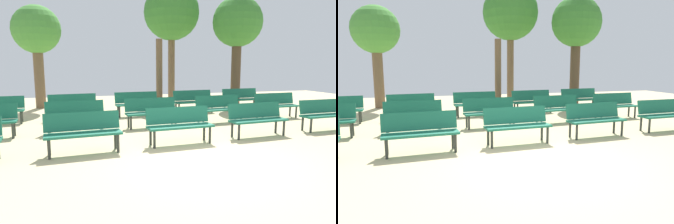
% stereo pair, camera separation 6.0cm
% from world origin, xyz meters
% --- Properties ---
extents(ground_plane, '(26.52, 26.52, 0.00)m').
position_xyz_m(ground_plane, '(0.00, 0.00, 0.00)').
color(ground_plane, '#CCB789').
extents(bench_r0_c1, '(1.63, 0.61, 0.87)m').
position_xyz_m(bench_r0_c1, '(-2.34, 1.37, 0.50)').
color(bench_r0_c1, '#19664C').
rests_on(bench_r0_c1, ground_plane).
extents(bench_r0_c2, '(1.63, 0.58, 0.87)m').
position_xyz_m(bench_r0_c2, '(-0.11, 1.57, 0.50)').
color(bench_r0_c2, '#19664C').
rests_on(bench_r0_c2, ground_plane).
extents(bench_r0_c3, '(1.63, 0.61, 0.87)m').
position_xyz_m(bench_r0_c3, '(2.12, 1.77, 0.50)').
color(bench_r0_c3, '#19664C').
rests_on(bench_r0_c3, ground_plane).
extents(bench_r0_c4, '(1.62, 0.56, 0.87)m').
position_xyz_m(bench_r0_c4, '(4.45, 1.93, 0.50)').
color(bench_r0_c4, '#19664C').
rests_on(bench_r0_c4, ground_plane).
extents(bench_r1_c1, '(1.63, 0.58, 0.87)m').
position_xyz_m(bench_r1_c1, '(-2.54, 3.53, 0.50)').
color(bench_r1_c1, '#19664C').
rests_on(bench_r1_c1, ground_plane).
extents(bench_r1_c2, '(1.63, 0.60, 0.87)m').
position_xyz_m(bench_r1_c2, '(-0.32, 3.70, 0.50)').
color(bench_r1_c2, '#19664C').
rests_on(bench_r1_c2, ground_plane).
extents(bench_r1_c3, '(1.64, 0.64, 0.87)m').
position_xyz_m(bench_r1_c3, '(1.99, 3.84, 0.50)').
color(bench_r1_c3, '#19664C').
rests_on(bench_r1_c3, ground_plane).
extents(bench_r1_c4, '(1.62, 0.56, 0.87)m').
position_xyz_m(bench_r1_c4, '(4.27, 4.03, 0.50)').
color(bench_r1_c4, '#19664C').
rests_on(bench_r1_c4, ground_plane).
extents(bench_r2_c1, '(1.64, 0.63, 0.87)m').
position_xyz_m(bench_r2_c1, '(-2.66, 5.60, 0.50)').
color(bench_r2_c1, '#19664C').
rests_on(bench_r2_c1, ground_plane).
extents(bench_r2_c2, '(1.63, 0.59, 0.87)m').
position_xyz_m(bench_r2_c2, '(-0.40, 5.80, 0.50)').
color(bench_r2_c2, '#19664C').
rests_on(bench_r2_c2, ground_plane).
extents(bench_r2_c3, '(1.63, 0.59, 0.87)m').
position_xyz_m(bench_r2_c3, '(1.86, 5.91, 0.50)').
color(bench_r2_c3, '#19664C').
rests_on(bench_r2_c3, ground_plane).
extents(bench_r2_c4, '(1.62, 0.57, 0.87)m').
position_xyz_m(bench_r2_c4, '(4.06, 6.15, 0.50)').
color(bench_r2_c4, '#19664C').
rests_on(bench_r2_c4, ground_plane).
extents(tree_0, '(0.28, 0.28, 2.96)m').
position_xyz_m(tree_0, '(0.92, 7.68, 1.48)').
color(tree_0, brown).
rests_on(tree_0, ground_plane).
extents(tree_1, '(2.00, 2.00, 4.33)m').
position_xyz_m(tree_1, '(-4.09, 8.89, 3.22)').
color(tree_1, brown).
rests_on(tree_1, ground_plane).
extents(tree_2, '(2.65, 2.65, 5.66)m').
position_xyz_m(tree_2, '(1.91, 9.21, 4.28)').
color(tree_2, brown).
rests_on(tree_2, ground_plane).
extents(tree_3, '(2.23, 2.23, 4.89)m').
position_xyz_m(tree_3, '(4.51, 7.52, 3.66)').
color(tree_3, '#4C3A28').
rests_on(tree_3, ground_plane).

